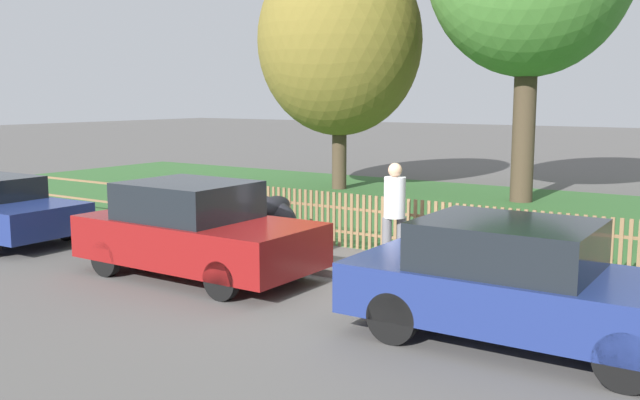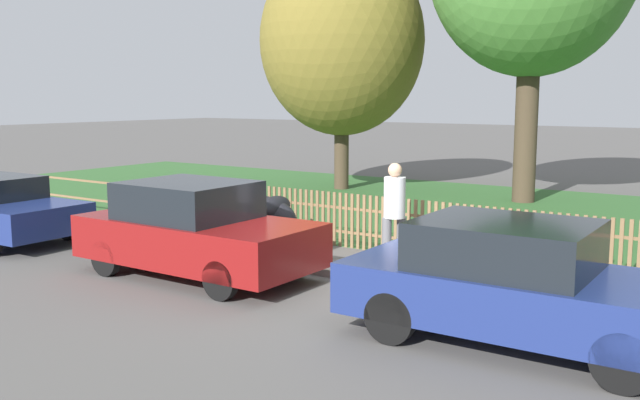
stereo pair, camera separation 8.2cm
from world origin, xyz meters
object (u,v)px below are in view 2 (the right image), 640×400
parked_car_navy_estate (517,283)px  pedestrian_near_fence (394,209)px  parked_car_black_saloon (195,230)px  tree_nearest_kerb (342,41)px  covered_motorcycle (259,217)px

parked_car_navy_estate → pedestrian_near_fence: pedestrian_near_fence is taller
parked_car_black_saloon → tree_nearest_kerb: bearing=110.4°
tree_nearest_kerb → parked_car_black_saloon: bearing=-69.3°
tree_nearest_kerb → pedestrian_near_fence: 10.84m
covered_motorcycle → pedestrian_near_fence: bearing=1.0°
parked_car_black_saloon → pedestrian_near_fence: (2.37, 2.22, 0.26)m
parked_car_navy_estate → pedestrian_near_fence: (-2.92, 2.42, 0.28)m
parked_car_navy_estate → tree_nearest_kerb: bearing=130.0°
parked_car_navy_estate → pedestrian_near_fence: 3.80m
parked_car_navy_estate → covered_motorcycle: bearing=158.0°
parked_car_navy_estate → tree_nearest_kerb: tree_nearest_kerb is taller
covered_motorcycle → pedestrian_near_fence: size_ratio=1.04×
parked_car_black_saloon → pedestrian_near_fence: size_ratio=2.24×
covered_motorcycle → pedestrian_near_fence: 2.70m
parked_car_black_saloon → parked_car_navy_estate: (5.30, -0.20, -0.02)m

